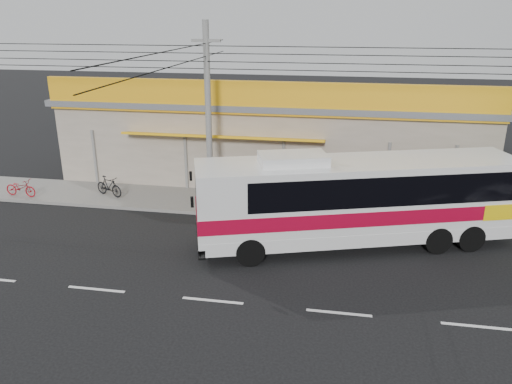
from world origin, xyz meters
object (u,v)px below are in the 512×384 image
coach_bus (362,196)px  motorbike_dark (109,186)px  utility_pole (206,56)px  motorbike_red (21,188)px

coach_bus → motorbike_dark: coach_bus is taller
coach_bus → motorbike_dark: bearing=147.5°
motorbike_dark → utility_pole: bearing=-73.3°
motorbike_red → utility_pole: utility_pole is taller
motorbike_dark → utility_pole: size_ratio=0.05×
coach_bus → motorbike_red: (-16.38, 2.32, -1.46)m
motorbike_red → motorbike_dark: 4.35m
motorbike_red → motorbike_dark: (4.28, 0.80, 0.06)m
motorbike_red → motorbike_dark: size_ratio=1.00×
motorbike_red → motorbike_dark: bearing=-74.2°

